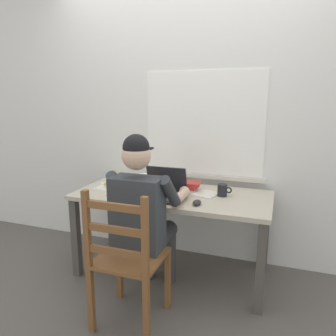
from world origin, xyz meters
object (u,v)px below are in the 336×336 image
seated_person (144,212)px  coffee_mug_dark (223,190)px  book_stack_main (188,186)px  landscape_photo_print (115,195)px  coffee_mug_white (144,179)px  wooden_chair (127,260)px  book_stack_side (119,184)px  computer_mouse (197,203)px  desk (172,203)px  laptop (163,190)px

seated_person → coffee_mug_dark: (0.46, 0.49, 0.07)m
book_stack_main → landscape_photo_print: bearing=-146.9°
coffee_mug_dark → seated_person: bearing=-133.5°
coffee_mug_white → coffee_mug_dark: (0.73, -0.11, -0.00)m
wooden_chair → landscape_photo_print: size_ratio=7.25×
wooden_chair → book_stack_side: bearing=120.6°
seated_person → coffee_mug_dark: bearing=46.5°
computer_mouse → coffee_mug_dark: (0.14, 0.27, 0.03)m
computer_mouse → book_stack_side: book_stack_side is taller
desk → coffee_mug_white: coffee_mug_white is taller
desk → laptop: bearing=-106.3°
wooden_chair → book_stack_side: (-0.43, 0.73, 0.27)m
desk → landscape_photo_print: (-0.41, -0.21, 0.09)m
laptop → book_stack_main: size_ratio=1.66×
seated_person → wooden_chair: 0.36m
seated_person → laptop: bearing=84.7°
laptop → coffee_mug_dark: bearing=22.4°
laptop → landscape_photo_print: size_ratio=2.54×
book_stack_main → landscape_photo_print: (-0.51, -0.33, -0.04)m
coffee_mug_white → book_stack_side: bearing=-136.3°
laptop → book_stack_side: 0.48m
desk → book_stack_side: size_ratio=7.04×
coffee_mug_white → coffee_mug_dark: bearing=-8.6°
wooden_chair → computer_mouse: bearing=56.6°
computer_mouse → coffee_mug_white: 0.71m
laptop → coffee_mug_white: laptop is taller
wooden_chair → book_stack_main: size_ratio=4.75×
coffee_mug_white → coffee_mug_dark: same height
coffee_mug_dark → book_stack_side: 0.89m
book_stack_main → computer_mouse: bearing=-64.0°
wooden_chair → book_stack_main: wooden_chair is taller
landscape_photo_print → coffee_mug_white: bearing=93.2°
coffee_mug_dark → book_stack_side: coffee_mug_dark is taller
computer_mouse → book_stack_side: bearing=163.1°
desk → laptop: laptop is taller
book_stack_main → coffee_mug_dark: bearing=-11.1°
desk → coffee_mug_dark: bearing=8.3°
desk → landscape_photo_print: bearing=-152.4°
desk → wooden_chair: size_ratio=1.67×
computer_mouse → seated_person: bearing=-146.7°
coffee_mug_white → book_stack_side: coffee_mug_white is taller
wooden_chair → coffee_mug_dark: bearing=58.9°
seated_person → computer_mouse: (0.33, 0.21, 0.04)m
coffee_mug_dark → book_stack_side: bearing=-177.1°
coffee_mug_white → landscape_photo_print: coffee_mug_white is taller
seated_person → coffee_mug_dark: 0.68m
computer_mouse → landscape_photo_print: computer_mouse is taller
desk → coffee_mug_dark: (0.40, 0.06, 0.14)m
coffee_mug_white → book_stack_side: 0.23m
coffee_mug_white → book_stack_side: (-0.16, -0.16, -0.02)m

